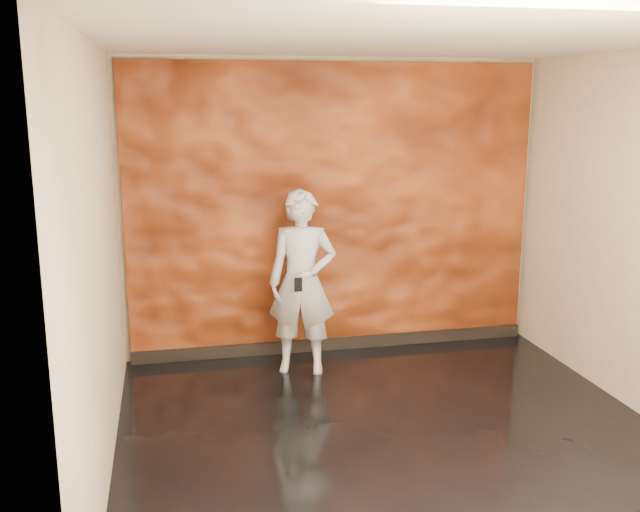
{
  "coord_description": "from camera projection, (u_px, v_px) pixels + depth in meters",
  "views": [
    {
      "loc": [
        -1.56,
        -4.57,
        2.43
      ],
      "look_at": [
        -0.36,
        0.97,
        1.17
      ],
      "focal_mm": 40.0,
      "sensor_mm": 36.0,
      "label": 1
    }
  ],
  "objects": [
    {
      "name": "phone",
      "position": [
        298.0,
        285.0,
        6.08
      ],
      "size": [
        0.07,
        0.02,
        0.12
      ],
      "primitive_type": "cube",
      "rotation": [
        0.0,
        0.0,
        0.09
      ],
      "color": "black",
      "rests_on": "man"
    },
    {
      "name": "baseboard",
      "position": [
        335.0,
        343.0,
        7.02
      ],
      "size": [
        3.9,
        0.04,
        0.12
      ],
      "primitive_type": "cube",
      "color": "black",
      "rests_on": "ground"
    },
    {
      "name": "feature_wall",
      "position": [
        335.0,
        210.0,
        6.78
      ],
      "size": [
        3.9,
        0.06,
        2.75
      ],
      "primitive_type": "cube",
      "color": "#C25221",
      "rests_on": "ground"
    },
    {
      "name": "room",
      "position": [
        401.0,
        251.0,
        4.9
      ],
      "size": [
        4.02,
        4.02,
        2.81
      ],
      "color": "black",
      "rests_on": "ground"
    },
    {
      "name": "man",
      "position": [
        302.0,
        282.0,
        6.32
      ],
      "size": [
        0.69,
        0.55,
        1.65
      ],
      "primitive_type": "imported",
      "rotation": [
        0.0,
        0.0,
        -0.28
      ],
      "color": "#9497A2",
      "rests_on": "ground"
    }
  ]
}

